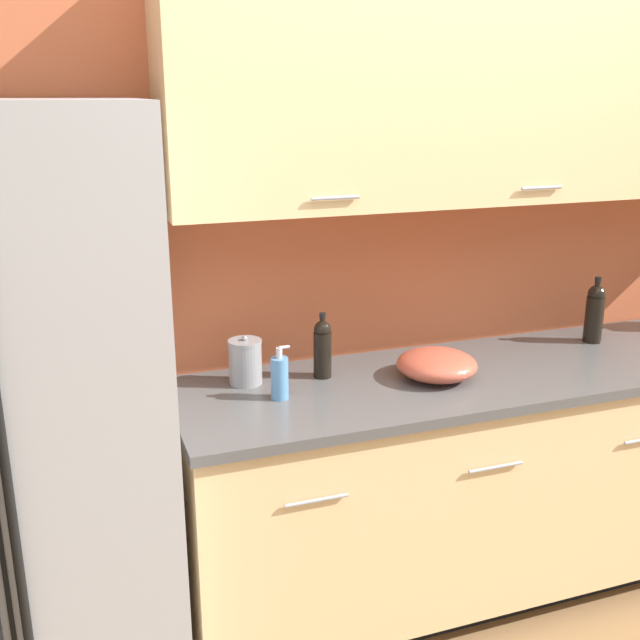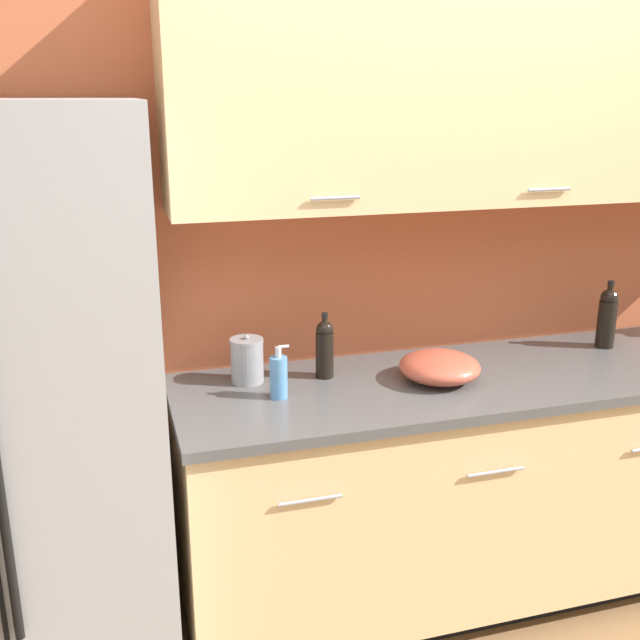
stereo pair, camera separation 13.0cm
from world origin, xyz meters
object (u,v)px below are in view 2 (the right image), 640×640
object	(u,v)px
wine_bottle	(607,317)
oil_bottle	(325,348)
refrigerator	(3,430)
steel_canister	(247,360)
mixing_bowl	(440,367)
soap_dispenser	(279,376)

from	to	relation	value
wine_bottle	oil_bottle	distance (m)	1.15
refrigerator	steel_canister	xyz separation A→B (m)	(0.77, 0.22, 0.06)
steel_canister	mixing_bowl	distance (m)	0.67
soap_dispenser	mixing_bowl	size ratio (longest dim) A/B	0.64
soap_dispenser	oil_bottle	xyz separation A→B (m)	(0.20, 0.14, 0.03)
soap_dispenser	refrigerator	bearing A→B (deg)	-176.33
refrigerator	mixing_bowl	size ratio (longest dim) A/B	6.57
soap_dispenser	oil_bottle	bearing A→B (deg)	34.75
oil_bottle	steel_canister	size ratio (longest dim) A/B	1.36
steel_canister	mixing_bowl	world-z (taller)	steel_canister
soap_dispenser	steel_canister	bearing A→B (deg)	113.20
wine_bottle	steel_canister	bearing A→B (deg)	178.84
wine_bottle	mixing_bowl	size ratio (longest dim) A/B	0.95
refrigerator	steel_canister	bearing A→B (deg)	16.11
refrigerator	mixing_bowl	xyz separation A→B (m)	(1.41, 0.05, 0.03)
soap_dispenser	steel_canister	xyz separation A→B (m)	(-0.07, 0.17, 0.01)
refrigerator	oil_bottle	size ratio (longest dim) A/B	7.92
refrigerator	soap_dispenser	world-z (taller)	refrigerator
wine_bottle	mixing_bowl	xyz separation A→B (m)	(-0.78, -0.15, -0.07)
mixing_bowl	oil_bottle	bearing A→B (deg)	158.94
refrigerator	wine_bottle	distance (m)	2.20
refrigerator	mixing_bowl	world-z (taller)	refrigerator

